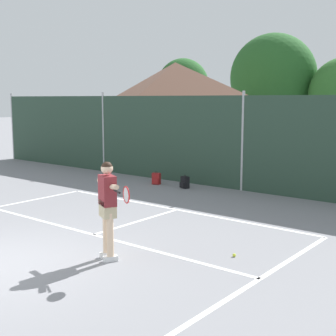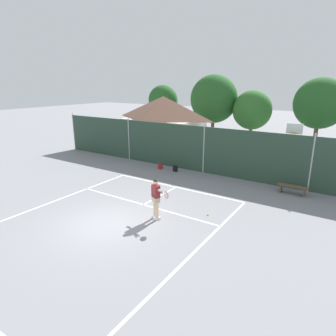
# 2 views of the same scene
# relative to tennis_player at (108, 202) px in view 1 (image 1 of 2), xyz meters

# --- Properties ---
(court_markings) EXTENTS (8.30, 11.10, 0.01)m
(court_markings) POSITION_rel_tennis_player_xyz_m (-1.43, -0.92, -1.11)
(court_markings) COLOR white
(court_markings) RESTS_ON ground
(chainlink_fence) EXTENTS (26.09, 0.09, 3.24)m
(chainlink_fence) POSITION_rel_tennis_player_xyz_m (-1.43, 7.44, 0.44)
(chainlink_fence) COLOR #284233
(chainlink_fence) RESTS_ON ground
(clubhouse_building) EXTENTS (7.11, 4.69, 4.71)m
(clubhouse_building) POSITION_rel_tennis_player_xyz_m (-7.92, 12.22, 1.33)
(clubhouse_building) COLOR silver
(clubhouse_building) RESTS_ON ground
(tennis_player) EXTENTS (1.35, 0.60, 1.85)m
(tennis_player) POSITION_rel_tennis_player_xyz_m (0.00, 0.00, 0.00)
(tennis_player) COLOR silver
(tennis_player) RESTS_ON ground
(tennis_ball) EXTENTS (0.07, 0.07, 0.07)m
(tennis_ball) POSITION_rel_tennis_player_xyz_m (1.76, 1.60, -1.08)
(tennis_ball) COLOR #CCE033
(tennis_ball) RESTS_ON ground
(backpack_red) EXTENTS (0.32, 0.31, 0.46)m
(backpack_red) POSITION_rel_tennis_player_xyz_m (-4.32, 6.51, -0.92)
(backpack_red) COLOR maroon
(backpack_red) RESTS_ON ground
(backpack_black) EXTENTS (0.32, 0.30, 0.46)m
(backpack_black) POSITION_rel_tennis_player_xyz_m (-3.10, 6.55, -0.92)
(backpack_black) COLOR black
(backpack_black) RESTS_ON ground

